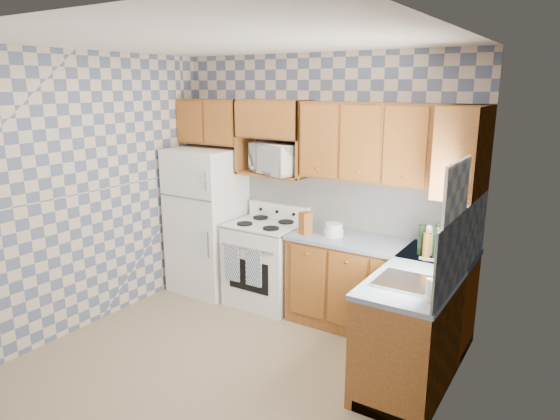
# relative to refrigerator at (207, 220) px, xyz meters

# --- Properties ---
(floor) EXTENTS (3.40, 3.40, 0.00)m
(floor) POSITION_rel_refrigerator_xyz_m (1.27, -1.25, -0.84)
(floor) COLOR #8C7758
(floor) RESTS_ON ground
(back_wall) EXTENTS (3.40, 0.02, 2.70)m
(back_wall) POSITION_rel_refrigerator_xyz_m (1.27, 0.35, 0.51)
(back_wall) COLOR slate
(back_wall) RESTS_ON ground
(right_wall) EXTENTS (0.02, 3.20, 2.70)m
(right_wall) POSITION_rel_refrigerator_xyz_m (2.97, -1.25, 0.51)
(right_wall) COLOR slate
(right_wall) RESTS_ON ground
(backsplash_back) EXTENTS (2.60, 0.02, 0.56)m
(backsplash_back) POSITION_rel_refrigerator_xyz_m (1.68, 0.34, 0.36)
(backsplash_back) COLOR white
(backsplash_back) RESTS_ON back_wall
(backsplash_right) EXTENTS (0.02, 1.60, 0.56)m
(backsplash_right) POSITION_rel_refrigerator_xyz_m (2.96, -0.45, 0.36)
(backsplash_right) COLOR white
(backsplash_right) RESTS_ON right_wall
(refrigerator) EXTENTS (0.75, 0.70, 1.68)m
(refrigerator) POSITION_rel_refrigerator_xyz_m (0.00, 0.00, 0.00)
(refrigerator) COLOR white
(refrigerator) RESTS_ON floor
(stove_body) EXTENTS (0.76, 0.65, 0.90)m
(stove_body) POSITION_rel_refrigerator_xyz_m (0.80, 0.03, -0.39)
(stove_body) COLOR white
(stove_body) RESTS_ON floor
(cooktop) EXTENTS (0.76, 0.65, 0.02)m
(cooktop) POSITION_rel_refrigerator_xyz_m (0.80, 0.03, 0.07)
(cooktop) COLOR silver
(cooktop) RESTS_ON stove_body
(backguard) EXTENTS (0.76, 0.08, 0.17)m
(backguard) POSITION_rel_refrigerator_xyz_m (0.80, 0.30, 0.16)
(backguard) COLOR white
(backguard) RESTS_ON cooktop
(dish_towel_left) EXTENTS (0.19, 0.02, 0.40)m
(dish_towel_left) POSITION_rel_refrigerator_xyz_m (0.60, -0.32, -0.31)
(dish_towel_left) COLOR navy
(dish_towel_left) RESTS_ON stove_body
(dish_towel_right) EXTENTS (0.19, 0.02, 0.40)m
(dish_towel_right) POSITION_rel_refrigerator_xyz_m (0.89, -0.32, -0.31)
(dish_towel_right) COLOR navy
(dish_towel_right) RESTS_ON stove_body
(base_cabinets_back) EXTENTS (1.75, 0.60, 0.88)m
(base_cabinets_back) POSITION_rel_refrigerator_xyz_m (2.10, 0.05, -0.40)
(base_cabinets_back) COLOR brown
(base_cabinets_back) RESTS_ON floor
(base_cabinets_right) EXTENTS (0.60, 1.60, 0.88)m
(base_cabinets_right) POSITION_rel_refrigerator_xyz_m (2.67, -0.45, -0.40)
(base_cabinets_right) COLOR brown
(base_cabinets_right) RESTS_ON floor
(countertop_back) EXTENTS (1.77, 0.63, 0.04)m
(countertop_back) POSITION_rel_refrigerator_xyz_m (2.10, 0.05, 0.06)
(countertop_back) COLOR slate
(countertop_back) RESTS_ON base_cabinets_back
(countertop_right) EXTENTS (0.63, 1.60, 0.04)m
(countertop_right) POSITION_rel_refrigerator_xyz_m (2.67, -0.45, 0.06)
(countertop_right) COLOR slate
(countertop_right) RESTS_ON base_cabinets_right
(upper_cabinets_back) EXTENTS (1.75, 0.33, 0.74)m
(upper_cabinets_back) POSITION_rel_refrigerator_xyz_m (2.10, 0.19, 1.01)
(upper_cabinets_back) COLOR brown
(upper_cabinets_back) RESTS_ON back_wall
(upper_cabinets_fridge) EXTENTS (0.82, 0.33, 0.50)m
(upper_cabinets_fridge) POSITION_rel_refrigerator_xyz_m (-0.02, 0.19, 1.13)
(upper_cabinets_fridge) COLOR brown
(upper_cabinets_fridge) RESTS_ON back_wall
(upper_cabinets_right) EXTENTS (0.33, 0.70, 0.74)m
(upper_cabinets_right) POSITION_rel_refrigerator_xyz_m (2.81, 0.00, 1.01)
(upper_cabinets_right) COLOR brown
(upper_cabinets_right) RESTS_ON right_wall
(microwave_shelf) EXTENTS (0.80, 0.33, 0.03)m
(microwave_shelf) POSITION_rel_refrigerator_xyz_m (0.80, 0.19, 0.60)
(microwave_shelf) COLOR brown
(microwave_shelf) RESTS_ON back_wall
(microwave) EXTENTS (0.68, 0.56, 0.33)m
(microwave) POSITION_rel_refrigerator_xyz_m (0.87, 0.19, 0.77)
(microwave) COLOR white
(microwave) RESTS_ON microwave_shelf
(sink) EXTENTS (0.48, 0.40, 0.03)m
(sink) POSITION_rel_refrigerator_xyz_m (2.67, -0.80, 0.09)
(sink) COLOR #B7B7BC
(sink) RESTS_ON countertop_right
(window) EXTENTS (0.02, 0.66, 0.86)m
(window) POSITION_rel_refrigerator_xyz_m (2.96, -0.80, 0.61)
(window) COLOR white
(window) RESTS_ON right_wall
(bottle_0) EXTENTS (0.07, 0.07, 0.30)m
(bottle_0) POSITION_rel_refrigerator_xyz_m (2.69, -0.15, 0.23)
(bottle_0) COLOR black
(bottle_0) RESTS_ON countertop_back
(bottle_1) EXTENTS (0.07, 0.07, 0.28)m
(bottle_1) POSITION_rel_refrigerator_xyz_m (2.79, -0.21, 0.22)
(bottle_1) COLOR black
(bottle_1) RESTS_ON countertop_back
(bottle_2) EXTENTS (0.07, 0.07, 0.26)m
(bottle_2) POSITION_rel_refrigerator_xyz_m (2.84, -0.11, 0.21)
(bottle_2) COLOR #5A3915
(bottle_2) RESTS_ON countertop_back
(bottle_3) EXTENTS (0.07, 0.07, 0.24)m
(bottle_3) POSITION_rel_refrigerator_xyz_m (2.62, -0.21, 0.20)
(bottle_3) COLOR #5A3915
(bottle_3) RESTS_ON countertop_back
(bottle_4) EXTENTS (0.07, 0.07, 0.27)m
(bottle_4) POSITION_rel_refrigerator_xyz_m (2.54, -0.09, 0.22)
(bottle_4) COLOR black
(bottle_4) RESTS_ON countertop_back
(knife_block) EXTENTS (0.13, 0.13, 0.22)m
(knife_block) POSITION_rel_refrigerator_xyz_m (1.36, -0.09, 0.19)
(knife_block) COLOR brown
(knife_block) RESTS_ON countertop_back
(electric_kettle) EXTENTS (0.16, 0.16, 0.20)m
(electric_kettle) POSITION_rel_refrigerator_xyz_m (2.58, -0.01, 0.18)
(electric_kettle) COLOR white
(electric_kettle) RESTS_ON countertop_back
(food_containers) EXTENTS (0.19, 0.19, 0.13)m
(food_containers) POSITION_rel_refrigerator_xyz_m (1.64, 0.00, 0.14)
(food_containers) COLOR beige
(food_containers) RESTS_ON countertop_back
(soap_bottle) EXTENTS (0.06, 0.06, 0.17)m
(soap_bottle) POSITION_rel_refrigerator_xyz_m (2.89, -1.04, 0.17)
(soap_bottle) COLOR beige
(soap_bottle) RESTS_ON countertop_right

